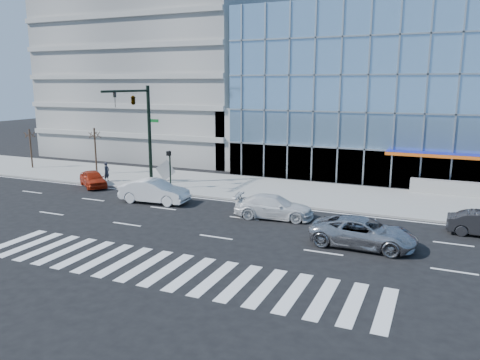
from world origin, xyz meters
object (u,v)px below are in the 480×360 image
(silver_suv, at_px, (363,233))
(street_tree_near, at_px, (94,134))
(white_suv, at_px, (274,207))
(tilted_panel, at_px, (166,170))
(pedestrian, at_px, (107,172))
(ped_signal_post, at_px, (170,164))
(white_sedan, at_px, (154,191))
(street_tree_far, at_px, (30,134))
(traffic_signal, at_px, (138,111))
(red_sedan, at_px, (93,179))

(silver_suv, bearing_deg, street_tree_near, 70.54)
(white_suv, bearing_deg, tilted_panel, 54.09)
(pedestrian, bearing_deg, street_tree_near, 51.97)
(ped_signal_post, xyz_separation_m, pedestrian, (-6.37, 0.16, -1.18))
(street_tree_near, bearing_deg, pedestrian, -37.42)
(white_suv, bearing_deg, silver_suv, -125.17)
(white_sedan, relative_size, pedestrian, 3.06)
(street_tree_far, bearing_deg, ped_signal_post, -8.31)
(silver_suv, bearing_deg, white_suv, 63.98)
(silver_suv, bearing_deg, white_sedan, 78.73)
(ped_signal_post, distance_m, street_tree_far, 17.73)
(white_sedan, bearing_deg, traffic_signal, 41.39)
(silver_suv, distance_m, white_sedan, 15.44)
(traffic_signal, distance_m, street_tree_near, 7.96)
(traffic_signal, distance_m, tilted_panel, 5.81)
(street_tree_near, distance_m, pedestrian, 4.84)
(traffic_signal, relative_size, silver_suv, 1.48)
(ped_signal_post, distance_m, red_sedan, 6.77)
(silver_suv, xyz_separation_m, tilted_panel, (-18.05, 9.57, 0.31))
(street_tree_near, xyz_separation_m, white_sedan, (10.59, -6.39, -2.96))
(street_tree_near, distance_m, street_tree_far, 8.01)
(traffic_signal, relative_size, pedestrian, 4.91)
(ped_signal_post, height_order, white_suv, ped_signal_post)
(street_tree_near, bearing_deg, red_sedan, -52.86)
(traffic_signal, xyz_separation_m, red_sedan, (-3.95, -1.10, -5.50))
(ped_signal_post, xyz_separation_m, street_tree_near, (-9.50, 2.56, 1.64))
(white_suv, height_order, white_sedan, white_sedan)
(ped_signal_post, relative_size, street_tree_near, 0.71)
(street_tree_far, distance_m, white_sedan, 19.83)
(traffic_signal, relative_size, white_sedan, 1.61)
(traffic_signal, height_order, tilted_panel, traffic_signal)
(street_tree_far, relative_size, white_suv, 0.78)
(ped_signal_post, height_order, silver_suv, ped_signal_post)
(white_sedan, distance_m, red_sedan, 7.90)
(street_tree_near, distance_m, tilted_panel, 8.07)
(red_sedan, bearing_deg, silver_suv, -68.31)
(street_tree_near, distance_m, white_suv, 20.97)
(traffic_signal, relative_size, street_tree_far, 2.07)
(pedestrian, bearing_deg, silver_suv, -108.78)
(street_tree_far, bearing_deg, pedestrian, -12.13)
(traffic_signal, height_order, silver_suv, traffic_signal)
(silver_suv, bearing_deg, traffic_signal, 71.24)
(white_sedan, bearing_deg, street_tree_far, 66.40)
(traffic_signal, height_order, ped_signal_post, traffic_signal)
(white_sedan, height_order, tilted_panel, tilted_panel)
(traffic_signal, xyz_separation_m, silver_suv, (18.64, -6.85, -5.41))
(red_sedan, bearing_deg, pedestrian, 33.45)
(street_tree_near, bearing_deg, white_sedan, -31.12)
(street_tree_far, height_order, red_sedan, street_tree_far)
(street_tree_near, height_order, silver_suv, street_tree_near)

